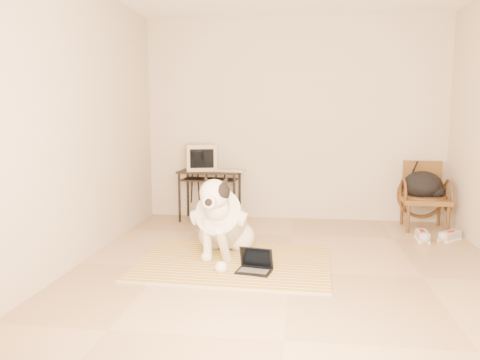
% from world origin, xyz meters
% --- Properties ---
extents(floor, '(4.50, 4.50, 0.00)m').
position_xyz_m(floor, '(0.00, 0.00, 0.00)').
color(floor, tan).
rests_on(floor, ground).
extents(wall_back, '(4.50, 0.00, 4.50)m').
position_xyz_m(wall_back, '(0.00, 2.25, 1.35)').
color(wall_back, beige).
rests_on(wall_back, floor).
extents(wall_front, '(4.50, 0.00, 4.50)m').
position_xyz_m(wall_front, '(0.00, -2.25, 1.35)').
color(wall_front, beige).
rests_on(wall_front, floor).
extents(wall_left, '(0.00, 4.50, 4.50)m').
position_xyz_m(wall_left, '(-2.00, 0.00, 1.35)').
color(wall_left, beige).
rests_on(wall_left, floor).
extents(rug, '(1.86, 1.46, 0.02)m').
position_xyz_m(rug, '(-0.53, 0.19, 0.01)').
color(rug, orange).
rests_on(rug, floor).
extents(dog, '(0.59, 1.24, 0.89)m').
position_xyz_m(dog, '(-0.68, 0.41, 0.36)').
color(dog, white).
rests_on(dog, rug).
extents(laptop, '(0.34, 0.27, 0.21)m').
position_xyz_m(laptop, '(-0.30, -0.08, 0.07)').
color(laptop, black).
rests_on(laptop, rug).
extents(computer_desk, '(0.84, 0.50, 0.68)m').
position_xyz_m(computer_desk, '(-1.10, 1.98, 0.58)').
color(computer_desk, black).
rests_on(computer_desk, floor).
extents(crt_monitor, '(0.47, 0.46, 0.35)m').
position_xyz_m(crt_monitor, '(-1.23, 2.01, 0.85)').
color(crt_monitor, tan).
rests_on(crt_monitor, computer_desk).
extents(desk_keyboard, '(0.41, 0.20, 0.03)m').
position_xyz_m(desk_keyboard, '(-0.81, 1.91, 0.69)').
color(desk_keyboard, tan).
rests_on(desk_keyboard, computer_desk).
extents(pc_tower, '(0.17, 0.39, 0.36)m').
position_xyz_m(pc_tower, '(-0.96, 1.99, 0.18)').
color(pc_tower, '#49494B').
rests_on(pc_tower, floor).
extents(rattan_chair, '(0.57, 0.56, 0.83)m').
position_xyz_m(rattan_chair, '(1.64, 1.87, 0.42)').
color(rattan_chair, brown).
rests_on(rattan_chair, floor).
extents(backpack, '(0.50, 0.39, 0.35)m').
position_xyz_m(backpack, '(1.62, 1.83, 0.54)').
color(backpack, black).
rests_on(backpack, rattan_chair).
extents(sneaker_left, '(0.14, 0.31, 0.10)m').
position_xyz_m(sneaker_left, '(1.49, 1.29, 0.05)').
color(sneaker_left, white).
rests_on(sneaker_left, floor).
extents(sneaker_right, '(0.30, 0.29, 0.10)m').
position_xyz_m(sneaker_right, '(1.79, 1.31, 0.05)').
color(sneaker_right, white).
rests_on(sneaker_right, floor).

